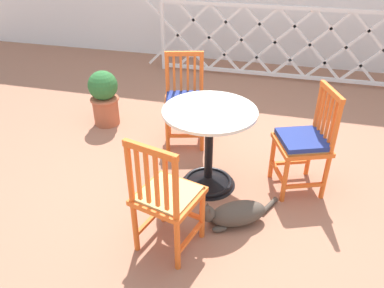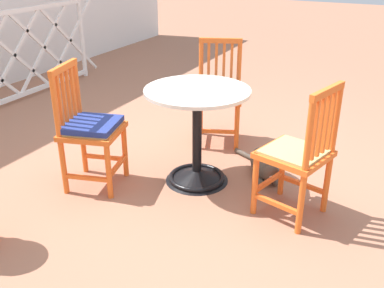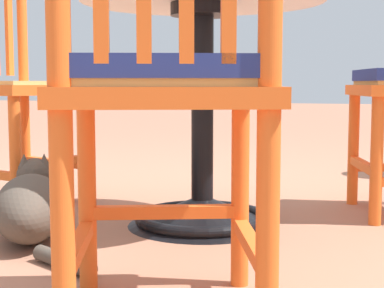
{
  "view_description": "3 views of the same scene",
  "coord_description": "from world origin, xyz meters",
  "px_view_note": "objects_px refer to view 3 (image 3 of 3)",
  "views": [
    {
      "loc": [
        0.57,
        -2.68,
        2.07
      ],
      "look_at": [
        -0.14,
        0.08,
        0.32
      ],
      "focal_mm": 35.76,
      "sensor_mm": 36.0,
      "label": 1
    },
    {
      "loc": [
        -2.66,
        -1.34,
        1.67
      ],
      "look_at": [
        0.0,
        -0.0,
        0.31
      ],
      "focal_mm": 41.53,
      "sensor_mm": 36.0,
      "label": 2
    },
    {
      "loc": [
        1.85,
        0.53,
        0.46
      ],
      "look_at": [
        0.05,
        -0.06,
        0.26
      ],
      "focal_mm": 56.21,
      "sensor_mm": 36.0,
      "label": 3
    }
  ],
  "objects_px": {
    "cafe_table": "(202,137)",
    "orange_chair_at_corner": "(165,88)",
    "orange_chair_by_planter": "(14,89)",
    "tabby_cat": "(31,205)"
  },
  "relations": [
    {
      "from": "cafe_table",
      "to": "orange_chair_at_corner",
      "type": "relative_size",
      "value": 0.83
    },
    {
      "from": "cafe_table",
      "to": "orange_chair_by_planter",
      "type": "bearing_deg",
      "value": -99.09
    },
    {
      "from": "orange_chair_at_corner",
      "to": "orange_chair_by_planter",
      "type": "bearing_deg",
      "value": -133.41
    },
    {
      "from": "orange_chair_at_corner",
      "to": "tabby_cat",
      "type": "height_order",
      "value": "orange_chair_at_corner"
    },
    {
      "from": "orange_chair_at_corner",
      "to": "orange_chair_by_planter",
      "type": "xyz_separation_m",
      "value": [
        -0.89,
        -0.94,
        -0.01
      ]
    },
    {
      "from": "cafe_table",
      "to": "orange_chair_at_corner",
      "type": "height_order",
      "value": "orange_chair_at_corner"
    },
    {
      "from": "orange_chair_by_planter",
      "to": "tabby_cat",
      "type": "height_order",
      "value": "orange_chair_by_planter"
    },
    {
      "from": "orange_chair_at_corner",
      "to": "cafe_table",
      "type": "bearing_deg",
      "value": -168.13
    },
    {
      "from": "orange_chair_by_planter",
      "to": "tabby_cat",
      "type": "xyz_separation_m",
      "value": [
        0.42,
        0.34,
        -0.34
      ]
    },
    {
      "from": "orange_chair_by_planter",
      "to": "tabby_cat",
      "type": "distance_m",
      "value": 0.64
    }
  ]
}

